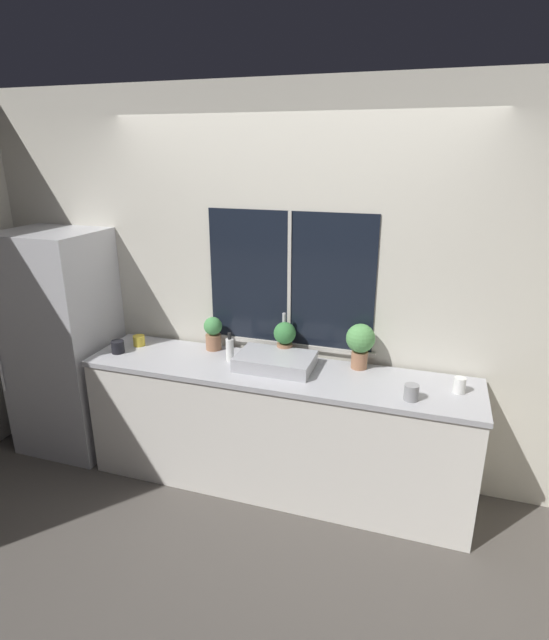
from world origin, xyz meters
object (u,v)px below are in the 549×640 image
Objects in this scene: sink at (275,361)px; potted_plant_right at (360,342)px; mug_yellow at (139,341)px; mug_grey at (411,392)px; refrigerator at (64,343)px; soap_bottle at (230,349)px; potted_plant_center at (285,338)px; mug_black at (118,347)px; potted_plant_left at (213,332)px; mug_white at (460,385)px.

sink reaches higher than potted_plant_right.
mug_grey is (1.98, -0.25, 0.01)m from mug_yellow.
refrigerator is at bearing -175.20° from potted_plant_right.
soap_bottle is 0.76m from mug_yellow.
potted_plant_right is 3.18× the size of mug_grey.
potted_plant_right is at bearing 135.12° from mug_grey.
mug_black is (-1.17, -0.28, -0.11)m from potted_plant_center.
mug_yellow is 0.18m from mug_black.
potted_plant_right is (1.06, 0.00, 0.06)m from potted_plant_left.
sink reaches higher than mug_grey.
potted_plant_left is 0.58m from mug_yellow.
potted_plant_center is (1.72, 0.19, 0.18)m from refrigerator.
potted_plant_right is (0.52, 0.00, 0.03)m from potted_plant_center.
potted_plant_left is 2.54× the size of mug_grey.
potted_plant_left is 1.70m from mug_white.
refrigerator reaches higher than potted_plant_left.
mug_yellow is 2.00m from mug_grey.
refrigerator is at bearing 171.04° from mug_black.
potted_plant_right is 3.15× the size of mug_white.
mug_grey is at bearing -22.17° from potted_plant_center.
potted_plant_center is at bearing 13.25° from mug_black.
potted_plant_right is at bearing 10.04° from soap_bottle.
refrigerator is 3.39× the size of sink.
potted_plant_right is 3.61× the size of mug_yellow.
mug_yellow is 0.88× the size of mug_grey.
refrigerator is at bearing -178.56° from soap_bottle.
potted_plant_left is (1.18, 0.19, 0.16)m from refrigerator.
potted_plant_left is at bearing 9.08° from refrigerator.
potted_plant_right is 0.89m from soap_bottle.
potted_plant_center reaches higher than mug_white.
potted_plant_center is at bearing 6.24° from refrigerator.
mug_black is at bearing 177.68° from mug_grey.
mug_grey is at bearing -14.13° from potted_plant_left.
mug_yellow is (-0.75, 0.05, -0.05)m from soap_bottle.
sink is 0.34m from soap_bottle.
refrigerator is 20.18× the size of mug_yellow.
potted_plant_left is (-0.53, 0.17, 0.09)m from sink.
mug_grey is (-0.27, -0.18, -0.00)m from mug_white.
potted_plant_left is 1.47m from mug_grey.
potted_plant_center reaches higher than potted_plant_left.
mug_black is (-0.82, -0.12, -0.04)m from soap_bottle.
soap_bottle is at bearing 170.55° from mug_grey.
mug_white is at bearing -5.89° from potted_plant_left.
mug_white reaches higher than mug_black.
mug_yellow is 2.25m from mug_white.
potted_plant_right is 1.51× the size of soap_bottle.
mug_white is at bearing -1.73° from mug_yellow.
potted_plant_center is 0.39m from soap_bottle.
soap_bottle is at bearing -156.25° from potted_plant_center.
mug_white is at bearing 0.27° from refrigerator.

